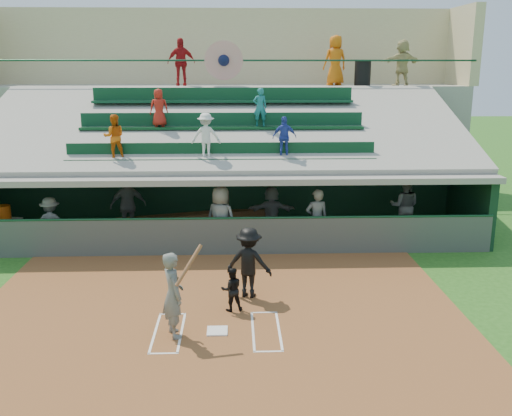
{
  "coord_description": "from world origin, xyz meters",
  "views": [
    {
      "loc": [
        0.41,
        -10.97,
        5.47
      ],
      "look_at": [
        0.94,
        3.5,
        1.8
      ],
      "focal_mm": 40.0,
      "sensor_mm": 36.0,
      "label": 1
    }
  ],
  "objects_px": {
    "white_table": "(6,231)",
    "water_cooler": "(3,212)",
    "batter_at_plate": "(173,294)",
    "trash_bin": "(363,74)",
    "catcher": "(232,289)",
    "home_plate": "(217,331)"
  },
  "relations": [
    {
      "from": "home_plate",
      "to": "trash_bin",
      "type": "bearing_deg",
      "value": 65.75
    },
    {
      "from": "catcher",
      "to": "trash_bin",
      "type": "height_order",
      "value": "trash_bin"
    },
    {
      "from": "home_plate",
      "to": "trash_bin",
      "type": "distance_m",
      "value": 14.44
    },
    {
      "from": "water_cooler",
      "to": "white_table",
      "type": "bearing_deg",
      "value": -22.98
    },
    {
      "from": "white_table",
      "to": "water_cooler",
      "type": "xyz_separation_m",
      "value": [
        -0.04,
        0.02,
        0.59
      ]
    },
    {
      "from": "white_table",
      "to": "water_cooler",
      "type": "bearing_deg",
      "value": 165.13
    },
    {
      "from": "catcher",
      "to": "home_plate",
      "type": "bearing_deg",
      "value": 63.02
    },
    {
      "from": "home_plate",
      "to": "catcher",
      "type": "bearing_deg",
      "value": 74.17
    },
    {
      "from": "water_cooler",
      "to": "trash_bin",
      "type": "distance_m",
      "value": 14.3
    },
    {
      "from": "home_plate",
      "to": "trash_bin",
      "type": "height_order",
      "value": "trash_bin"
    },
    {
      "from": "catcher",
      "to": "white_table",
      "type": "relative_size",
      "value": 1.2
    },
    {
      "from": "batter_at_plate",
      "to": "water_cooler",
      "type": "xyz_separation_m",
      "value": [
        -5.92,
        6.51,
        0.07
      ]
    },
    {
      "from": "trash_bin",
      "to": "water_cooler",
      "type": "bearing_deg",
      "value": -154.31
    },
    {
      "from": "catcher",
      "to": "trash_bin",
      "type": "distance_m",
      "value": 13.24
    },
    {
      "from": "water_cooler",
      "to": "trash_bin",
      "type": "xyz_separation_m",
      "value": [
        12.35,
        5.94,
        4.09
      ]
    },
    {
      "from": "batter_at_plate",
      "to": "trash_bin",
      "type": "bearing_deg",
      "value": 62.69
    },
    {
      "from": "home_plate",
      "to": "trash_bin",
      "type": "xyz_separation_m",
      "value": [
        5.56,
        12.33,
        5.05
      ]
    },
    {
      "from": "home_plate",
      "to": "trash_bin",
      "type": "relative_size",
      "value": 0.44
    },
    {
      "from": "batter_at_plate",
      "to": "trash_bin",
      "type": "relative_size",
      "value": 2.02
    },
    {
      "from": "home_plate",
      "to": "white_table",
      "type": "distance_m",
      "value": 9.3
    },
    {
      "from": "home_plate",
      "to": "water_cooler",
      "type": "relative_size",
      "value": 0.98
    },
    {
      "from": "white_table",
      "to": "catcher",
      "type": "bearing_deg",
      "value": -28.88
    }
  ]
}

